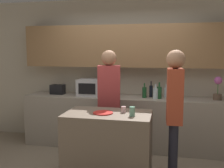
% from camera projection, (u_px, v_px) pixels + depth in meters
% --- Properties ---
extents(back_wall, '(6.40, 0.40, 2.70)m').
position_uv_depth(back_wall, '(126.00, 62.00, 4.89)').
color(back_wall, '#B2A893').
rests_on(back_wall, ground_plane).
extents(back_counter, '(3.60, 0.62, 0.92)m').
position_uv_depth(back_counter, '(123.00, 122.00, 4.76)').
color(back_counter, gray).
rests_on(back_counter, ground_plane).
extents(kitchen_island, '(1.13, 0.67, 0.94)m').
position_uv_depth(kitchen_island, '(108.00, 147.00, 3.49)').
color(kitchen_island, brown).
rests_on(kitchen_island, ground_plane).
extents(microwave, '(0.52, 0.39, 0.30)m').
position_uv_depth(microwave, '(93.00, 87.00, 4.82)').
color(microwave, '#B7BABC').
rests_on(microwave, back_counter).
extents(toaster, '(0.26, 0.16, 0.18)m').
position_uv_depth(toaster, '(58.00, 89.00, 4.97)').
color(toaster, black).
rests_on(toaster, back_counter).
extents(potted_plant, '(0.14, 0.14, 0.40)m').
position_uv_depth(potted_plant, '(218.00, 88.00, 4.37)').
color(potted_plant, brown).
rests_on(potted_plant, back_counter).
extents(bottle_0, '(0.07, 0.07, 0.26)m').
position_uv_depth(bottle_0, '(144.00, 92.00, 4.59)').
color(bottle_0, '#194723').
rests_on(bottle_0, back_counter).
extents(bottle_1, '(0.06, 0.06, 0.28)m').
position_uv_depth(bottle_1, '(151.00, 91.00, 4.66)').
color(bottle_1, black).
rests_on(bottle_1, back_counter).
extents(bottle_2, '(0.09, 0.09, 0.25)m').
position_uv_depth(bottle_2, '(155.00, 93.00, 4.49)').
color(bottle_2, silver).
rests_on(bottle_2, back_counter).
extents(bottle_3, '(0.08, 0.08, 0.28)m').
position_uv_depth(bottle_3, '(159.00, 92.00, 4.50)').
color(bottle_3, '#194723').
rests_on(bottle_3, back_counter).
extents(bottle_4, '(0.06, 0.06, 0.23)m').
position_uv_depth(bottle_4, '(166.00, 92.00, 4.64)').
color(bottle_4, silver).
rests_on(bottle_4, back_counter).
extents(bottle_5, '(0.07, 0.07, 0.30)m').
position_uv_depth(bottle_5, '(171.00, 91.00, 4.58)').
color(bottle_5, silver).
rests_on(bottle_5, back_counter).
extents(bottle_6, '(0.07, 0.07, 0.30)m').
position_uv_depth(bottle_6, '(175.00, 93.00, 4.42)').
color(bottle_6, black).
rests_on(bottle_6, back_counter).
extents(plate_on_island, '(0.26, 0.26, 0.01)m').
position_uv_depth(plate_on_island, '(103.00, 113.00, 3.40)').
color(plate_on_island, red).
rests_on(plate_on_island, kitchen_island).
extents(cup_0, '(0.06, 0.06, 0.08)m').
position_uv_depth(cup_0, '(124.00, 109.00, 3.45)').
color(cup_0, beige).
rests_on(cup_0, kitchen_island).
extents(cup_1, '(0.07, 0.07, 0.12)m').
position_uv_depth(cup_1, '(132.00, 111.00, 3.25)').
color(cup_1, '#6DA68A').
rests_on(cup_1, kitchen_island).
extents(person_left, '(0.37, 0.25, 1.75)m').
position_uv_depth(person_left, '(109.00, 96.00, 4.01)').
color(person_left, black).
rests_on(person_left, ground_plane).
extents(person_center, '(0.23, 0.35, 1.76)m').
position_uv_depth(person_center, '(174.00, 106.00, 3.27)').
color(person_center, black).
rests_on(person_center, ground_plane).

